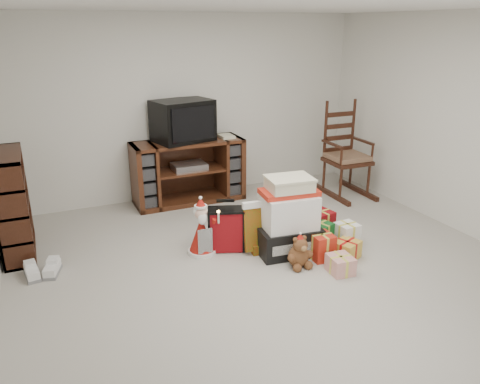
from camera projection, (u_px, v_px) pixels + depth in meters
name	position (u px, v px, depth m)	size (l,w,h in m)	color
room	(273.00, 149.00, 4.33)	(5.01, 5.01, 2.51)	#AAA69B
tv_stand	(189.00, 171.00, 6.45)	(1.51, 0.54, 0.86)	#4B2615
bookshelf	(13.00, 206.00, 4.92)	(0.30, 0.91, 1.11)	#391A0F
rocking_chair	(344.00, 162.00, 6.74)	(0.57, 0.93, 1.39)	#391A0F
gift_pile	(288.00, 221.00, 4.99)	(0.71, 0.55, 0.83)	black
red_suitcase	(226.00, 229.00, 5.07)	(0.41, 0.31, 0.56)	maroon
stocking	(254.00, 228.00, 4.98)	(0.28, 0.12, 0.59)	#0C7314
teddy_bear	(299.00, 253.00, 4.75)	(0.22, 0.20, 0.33)	brown
santa_figurine	(302.00, 215.00, 5.52)	(0.28, 0.27, 0.57)	#A81A12
mrs_claus_figurine	(201.00, 232.00, 5.00)	(0.31, 0.30, 0.64)	#A81A12
sneaker_pair	(42.00, 271.00, 4.60)	(0.37, 0.31, 0.10)	white
gift_cluster	(332.00, 242.00, 5.05)	(0.72, 1.00, 0.24)	red
crt_television	(183.00, 121.00, 6.21)	(0.85, 0.69, 0.55)	black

